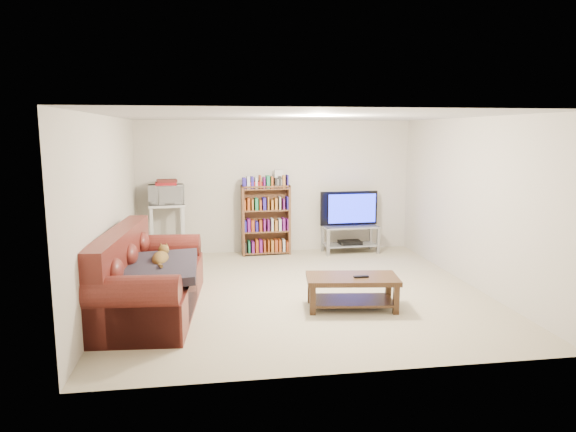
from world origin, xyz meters
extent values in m
plane|color=beige|center=(0.00, 0.00, 0.00)|extent=(5.00, 5.00, 0.00)
plane|color=white|center=(0.00, 0.00, 2.40)|extent=(5.00, 5.00, 0.00)
plane|color=silver|center=(0.00, 2.50, 1.20)|extent=(5.00, 0.00, 5.00)
plane|color=silver|center=(0.00, -2.50, 1.20)|extent=(5.00, 0.00, 5.00)
plane|color=silver|center=(-2.50, 0.00, 1.20)|extent=(0.00, 5.00, 5.00)
plane|color=silver|center=(2.50, 0.00, 1.20)|extent=(0.00, 5.00, 5.00)
cube|color=#5C1E17|center=(-1.93, -0.49, 0.23)|extent=(1.20, 2.44, 0.45)
cube|color=#5C1E17|center=(-2.31, -0.46, 0.52)|extent=(0.44, 2.39, 0.99)
cube|color=#5C1E17|center=(-2.01, -1.56, 0.29)|extent=(0.99, 0.31, 0.57)
cube|color=#5C1E17|center=(-1.85, 0.57, 0.29)|extent=(0.99, 0.31, 0.57)
cube|color=#29242D|center=(-1.84, -0.66, 0.58)|extent=(0.93, 1.19, 0.20)
cube|color=#3D2615|center=(0.53, -0.79, 0.38)|extent=(1.20, 0.71, 0.06)
cube|color=#3D2615|center=(0.53, -0.79, 0.10)|extent=(1.08, 0.64, 0.03)
cube|color=#3D2615|center=(0.00, -0.94, 0.18)|extent=(0.08, 0.08, 0.35)
cube|color=#3D2615|center=(1.01, -1.08, 0.18)|extent=(0.08, 0.08, 0.35)
cube|color=#3D2615|center=(0.06, -0.50, 0.18)|extent=(0.08, 0.08, 0.35)
cube|color=#3D2615|center=(1.06, -0.63, 0.18)|extent=(0.08, 0.08, 0.35)
cube|color=black|center=(0.63, -0.85, 0.42)|extent=(0.19, 0.06, 0.02)
cube|color=#999EA3|center=(1.32, 2.15, 0.49)|extent=(1.02, 0.49, 0.03)
cube|color=#999EA3|center=(1.32, 2.15, 0.15)|extent=(0.97, 0.47, 0.02)
cube|color=gray|center=(0.86, 1.94, 0.25)|extent=(0.05, 0.05, 0.50)
cube|color=gray|center=(1.80, 1.98, 0.25)|extent=(0.05, 0.05, 0.50)
cube|color=gray|center=(0.84, 2.33, 0.25)|extent=(0.05, 0.05, 0.50)
cube|color=gray|center=(1.78, 2.37, 0.25)|extent=(0.05, 0.05, 0.50)
imported|color=black|center=(1.32, 2.15, 0.81)|extent=(1.08, 0.19, 0.62)
cube|color=black|center=(1.32, 2.15, 0.19)|extent=(0.41, 0.30, 0.06)
cube|color=brown|center=(-0.64, 2.24, 0.63)|extent=(0.05, 0.27, 1.26)
cube|color=brown|center=(0.19, 2.27, 0.63)|extent=(0.05, 0.27, 1.26)
cube|color=brown|center=(-0.22, 2.25, 1.24)|extent=(0.88, 0.30, 0.03)
cube|color=maroon|center=(-0.42, 2.25, 1.29)|extent=(0.26, 0.20, 0.07)
cube|color=silver|center=(-1.95, 2.18, 0.95)|extent=(0.65, 0.50, 0.04)
cube|color=silver|center=(-1.95, 2.18, 0.30)|extent=(0.58, 0.45, 0.03)
cube|color=silver|center=(-2.19, 1.97, 0.46)|extent=(0.05, 0.05, 0.93)
cube|color=silver|center=(-1.67, 2.03, 0.46)|extent=(0.05, 0.05, 0.93)
cube|color=silver|center=(-2.23, 2.33, 0.46)|extent=(0.05, 0.05, 0.93)
cube|color=silver|center=(-1.71, 2.38, 0.46)|extent=(0.05, 0.05, 0.93)
imported|color=silver|center=(-1.95, 2.18, 1.13)|extent=(0.63, 0.46, 0.33)
cube|color=maroon|center=(-1.95, 2.18, 1.32)|extent=(0.38, 0.34, 0.05)
camera|label=1|loc=(-1.19, -6.79, 2.19)|focal=32.00mm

